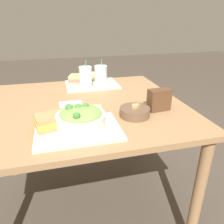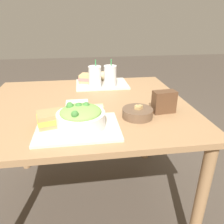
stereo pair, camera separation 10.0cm
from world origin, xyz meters
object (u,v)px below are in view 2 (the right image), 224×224
object	(u,v)px
soup_bowl	(138,113)
drink_cup_red	(110,77)
baguette_near	(88,111)
chip_bag	(164,102)
drink_cup_dark	(95,77)
sandwich_near	(51,119)
sandwich_far	(89,78)
napkin_folded	(77,102)
baguette_far	(105,75)
salad_bowl	(81,116)

from	to	relation	value
soup_bowl	drink_cup_red	bearing A→B (deg)	97.93
baguette_near	chip_bag	bearing A→B (deg)	-85.22
drink_cup_dark	chip_bag	bearing A→B (deg)	-54.74
soup_bowl	sandwich_near	distance (m)	0.43
drink_cup_dark	drink_cup_red	size ratio (longest dim) A/B	1.00
sandwich_near	baguette_near	bearing A→B (deg)	6.42
soup_bowl	baguette_near	bearing A→B (deg)	177.18
sandwich_far	drink_cup_dark	world-z (taller)	drink_cup_dark
soup_bowl	baguette_near	world-z (taller)	baguette_near
baguette_near	sandwich_far	world-z (taller)	baguette_near
drink_cup_red	napkin_folded	bearing A→B (deg)	-131.88
baguette_far	chip_bag	size ratio (longest dim) A/B	1.32
baguette_far	chip_bag	world-z (taller)	chip_bag
drink_cup_dark	drink_cup_red	distance (m)	0.11
chip_bag	napkin_folded	size ratio (longest dim) A/B	0.95
sandwich_near	napkin_folded	distance (m)	0.33
salad_bowl	baguette_far	bearing A→B (deg)	75.52
sandwich_near	sandwich_far	distance (m)	0.71
soup_bowl	napkin_folded	distance (m)	0.40
sandwich_near	drink_cup_dark	world-z (taller)	drink_cup_dark
drink_cup_dark	sandwich_far	bearing A→B (deg)	110.29
sandwich_near	baguette_near	xyz separation A→B (m)	(0.17, 0.06, 0.00)
sandwich_near	chip_bag	world-z (taller)	chip_bag
drink_cup_red	sandwich_far	bearing A→B (deg)	142.81
baguette_far	chip_bag	distance (m)	0.70
sandwich_near	baguette_near	distance (m)	0.18
drink_cup_red	chip_bag	xyz separation A→B (m)	(0.23, -0.48, -0.02)
salad_bowl	napkin_folded	size ratio (longest dim) A/B	1.66
baguette_near	sandwich_far	size ratio (longest dim) A/B	1.00
drink_cup_dark	salad_bowl	bearing A→B (deg)	-100.22
salad_bowl	drink_cup_red	world-z (taller)	drink_cup_red
soup_bowl	drink_cup_red	world-z (taller)	drink_cup_red
chip_bag	sandwich_far	bearing A→B (deg)	116.55
baguette_far	drink_cup_dark	xyz separation A→B (m)	(-0.09, -0.18, 0.04)
sandwich_near	drink_cup_red	xyz separation A→B (m)	(0.36, 0.57, 0.04)
sandwich_far	napkin_folded	distance (m)	0.39
sandwich_far	sandwich_near	bearing A→B (deg)	-87.88
drink_cup_dark	soup_bowl	bearing A→B (deg)	-70.77
soup_bowl	drink_cup_dark	distance (m)	0.55
salad_bowl	baguette_far	world-z (taller)	salad_bowl
soup_bowl	chip_bag	bearing A→B (deg)	15.59
baguette_far	drink_cup_red	xyz separation A→B (m)	(0.02, -0.18, 0.04)
soup_bowl	baguette_far	bearing A→B (deg)	97.18
salad_bowl	soup_bowl	xyz separation A→B (m)	(0.29, 0.08, -0.04)
baguette_far	napkin_folded	bearing A→B (deg)	134.31
drink_cup_red	chip_bag	size ratio (longest dim) A/B	1.52
napkin_folded	sandwich_near	bearing A→B (deg)	-110.90
baguette_far	napkin_folded	size ratio (longest dim) A/B	1.25
salad_bowl	chip_bag	bearing A→B (deg)	15.80
chip_bag	salad_bowl	bearing A→B (deg)	-170.32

